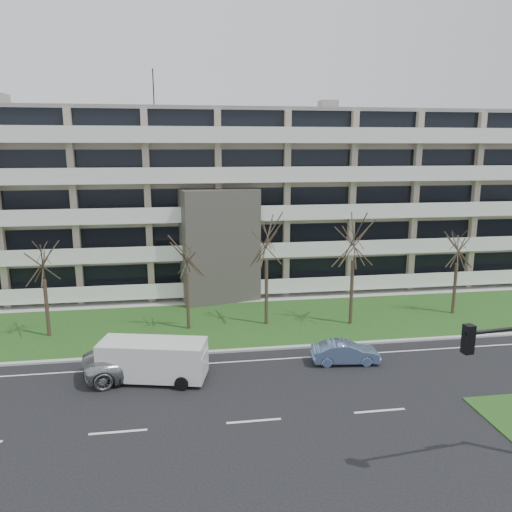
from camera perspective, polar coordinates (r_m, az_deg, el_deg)
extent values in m
plane|color=black|center=(23.86, -0.25, -18.34)|extent=(160.00, 160.00, 0.00)
cube|color=#204316|center=(35.57, -3.31, -7.65)|extent=(90.00, 10.00, 0.06)
cube|color=#B2B2AD|center=(30.93, -2.43, -10.74)|extent=(90.00, 0.35, 0.12)
cube|color=#B2B2AD|center=(40.76, -4.03, -5.02)|extent=(90.00, 2.00, 0.08)
cube|color=white|center=(29.58, -2.11, -11.96)|extent=(90.00, 0.12, 0.01)
cube|color=tan|center=(46.14, -4.88, 6.47)|extent=(60.00, 12.00, 15.00)
cube|color=gray|center=(46.00, -5.06, 15.99)|extent=(60.50, 12.50, 0.30)
cube|color=#4C4742|center=(39.67, -4.13, 1.14)|extent=(6.39, 3.69, 9.00)
cube|color=black|center=(40.03, -4.05, -2.43)|extent=(4.92, 1.19, 3.50)
cylinder|color=black|center=(46.11, -11.64, 18.09)|extent=(0.10, 0.10, 3.50)
cube|color=black|center=(41.15, -4.18, -1.88)|extent=(58.00, 0.10, 1.80)
cube|color=white|center=(40.89, -4.08, -4.15)|extent=(58.00, 1.40, 0.22)
cube|color=white|center=(40.10, -4.02, -3.59)|extent=(58.00, 0.08, 1.00)
cube|color=black|center=(40.52, -4.25, 2.24)|extent=(58.00, 0.10, 1.80)
cube|color=white|center=(40.14, -4.14, -0.04)|extent=(58.00, 1.40, 0.22)
cube|color=white|center=(39.38, -4.08, 0.62)|extent=(58.00, 0.08, 1.00)
cube|color=black|center=(40.10, -4.32, 6.46)|extent=(58.00, 0.10, 1.80)
cube|color=white|center=(39.61, -4.21, 4.21)|extent=(58.00, 1.40, 0.22)
cube|color=white|center=(38.89, -4.15, 4.95)|extent=(58.00, 0.08, 1.00)
cube|color=black|center=(39.91, -4.39, 10.75)|extent=(58.00, 0.10, 1.80)
cube|color=white|center=(39.30, -4.28, 8.54)|extent=(58.00, 1.40, 0.22)
cube|color=white|center=(38.62, -4.22, 9.37)|extent=(58.00, 0.08, 1.00)
cube|color=black|center=(39.94, -4.46, 15.06)|extent=(58.00, 0.10, 1.80)
cube|color=white|center=(39.22, -4.35, 12.92)|extent=(58.00, 1.40, 0.22)
cube|color=white|center=(38.58, -4.29, 13.82)|extent=(58.00, 0.08, 1.00)
imported|color=#A6A8AD|center=(28.50, -12.79, -11.36)|extent=(6.72, 4.11, 1.74)
imported|color=#6D88BE|center=(29.62, 10.17, -10.79)|extent=(3.98, 1.70, 1.27)
cube|color=silver|center=(27.55, -11.69, -11.45)|extent=(5.89, 3.28, 1.96)
cube|color=black|center=(27.33, -11.74, -10.36)|extent=(5.45, 3.04, 0.72)
cube|color=silver|center=(27.02, -6.20, -12.10)|extent=(0.80, 1.99, 1.24)
cylinder|color=black|center=(27.53, -15.82, -13.57)|extent=(0.76, 0.42, 0.72)
cylinder|color=black|center=(29.28, -14.41, -11.87)|extent=(0.76, 0.42, 0.72)
cylinder|color=black|center=(26.57, -8.51, -14.21)|extent=(0.76, 0.42, 0.72)
cylinder|color=black|center=(28.38, -7.55, -12.38)|extent=(0.76, 0.42, 0.72)
cube|color=black|center=(18.74, 23.09, -8.74)|extent=(0.36, 0.36, 1.03)
sphere|color=red|center=(18.63, 23.18, -7.79)|extent=(0.21, 0.21, 0.21)
sphere|color=orange|center=(18.74, 23.09, -8.74)|extent=(0.21, 0.21, 0.21)
sphere|color=green|center=(18.85, 23.01, -9.67)|extent=(0.21, 0.21, 0.21)
cylinder|color=#382B21|center=(35.29, -22.79, -5.55)|extent=(0.24, 0.24, 3.84)
cylinder|color=#382B21|center=(34.13, -7.79, -5.15)|extent=(0.24, 0.24, 3.98)
cylinder|color=#382B21|center=(34.63, 1.19, -4.22)|extent=(0.24, 0.24, 4.62)
cylinder|color=#382B21|center=(35.31, 10.86, -4.14)|extent=(0.24, 0.24, 4.60)
cylinder|color=#382B21|center=(39.79, 21.74, -3.51)|extent=(0.24, 0.24, 3.84)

